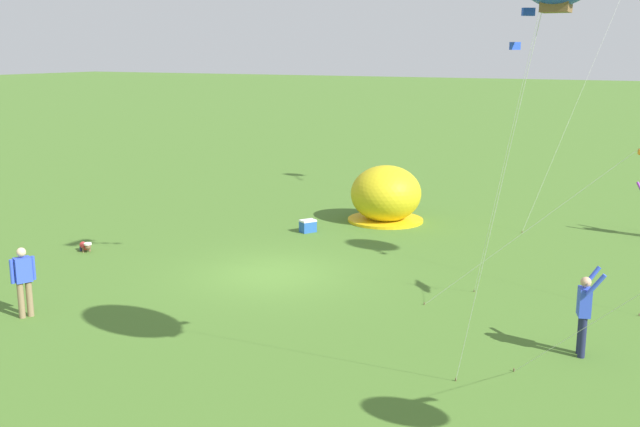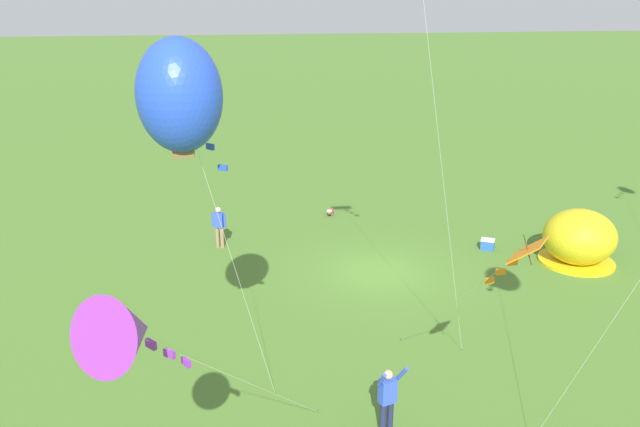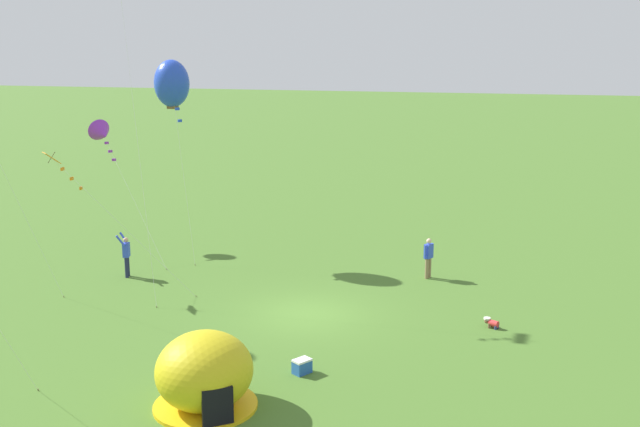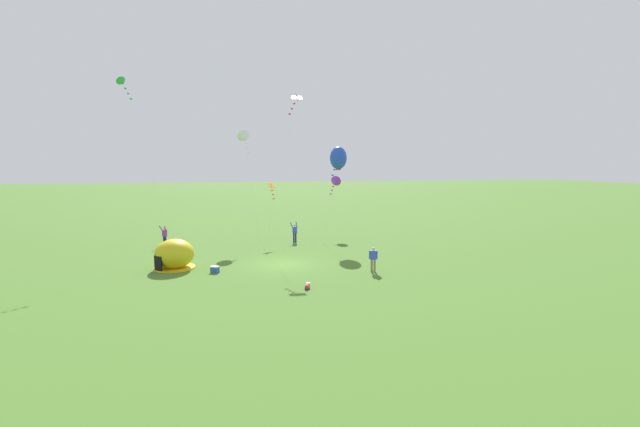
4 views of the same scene
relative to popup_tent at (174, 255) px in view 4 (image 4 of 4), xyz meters
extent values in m
plane|color=#477028|center=(7.73, -0.31, -1.00)|extent=(300.00, 300.00, 0.00)
ellipsoid|color=gold|center=(0.01, 0.01, 0.05)|extent=(2.70, 2.60, 2.10)
cylinder|color=yellow|center=(0.01, 0.01, -0.95)|extent=(2.81, 2.81, 0.10)
cube|color=black|center=(-0.96, -0.82, -0.45)|extent=(0.61, 0.69, 1.10)
cube|color=#2659B2|center=(2.84, -1.77, -0.81)|extent=(0.63, 0.57, 0.38)
cube|color=white|center=(2.84, -1.77, -0.59)|extent=(0.64, 0.59, 0.06)
cylinder|color=red|center=(8.34, -6.89, -0.83)|extent=(0.33, 0.38, 0.22)
sphere|color=brown|center=(8.44, -6.65, -0.80)|extent=(0.19, 0.19, 0.19)
cylinder|color=white|center=(8.44, -6.65, -0.71)|extent=(0.24, 0.24, 0.06)
cylinder|color=brown|center=(8.30, -6.74, -0.91)|extent=(0.07, 0.07, 0.17)
cylinder|color=brown|center=(8.48, -6.82, -0.91)|extent=(0.07, 0.07, 0.17)
cylinder|color=navy|center=(8.22, -6.97, -0.93)|extent=(0.09, 0.09, 0.13)
cylinder|color=navy|center=(8.36, -7.03, -0.93)|extent=(0.09, 0.09, 0.13)
cylinder|color=#1E2347|center=(-1.87, 8.80, -0.56)|extent=(0.15, 0.15, 0.88)
cylinder|color=#1E2347|center=(-2.03, 8.91, -0.56)|extent=(0.15, 0.15, 0.88)
cube|color=purple|center=(-1.95, 8.85, 0.18)|extent=(0.45, 0.41, 0.60)
sphere|color=beige|center=(-1.95, 8.85, 0.61)|extent=(0.22, 0.22, 0.22)
cylinder|color=purple|center=(-1.82, 8.58, 0.65)|extent=(0.24, 0.38, 0.50)
cylinder|color=purple|center=(-2.26, 8.88, 0.65)|extent=(0.33, 0.33, 0.50)
cylinder|color=#8C7251|center=(13.38, -3.71, -0.56)|extent=(0.15, 0.15, 0.88)
cylinder|color=#8C7251|center=(13.57, -3.79, -0.56)|extent=(0.15, 0.15, 0.88)
cube|color=blue|center=(13.47, -3.75, 0.18)|extent=(0.44, 0.37, 0.60)
sphere|color=beige|center=(13.47, -3.75, 0.61)|extent=(0.22, 0.22, 0.22)
cylinder|color=blue|center=(13.25, -3.64, 0.18)|extent=(0.09, 0.09, 0.58)
cylinder|color=blue|center=(13.70, -3.85, 0.18)|extent=(0.09, 0.09, 0.58)
cylinder|color=#1E2347|center=(9.71, 8.41, -0.56)|extent=(0.15, 0.15, 0.88)
cylinder|color=#1E2347|center=(9.90, 8.47, -0.56)|extent=(0.15, 0.15, 0.88)
cube|color=blue|center=(9.80, 8.44, 0.18)|extent=(0.43, 0.34, 0.60)
sphere|color=tan|center=(9.80, 8.44, 0.61)|extent=(0.22, 0.22, 0.22)
cylinder|color=blue|center=(9.51, 8.51, 0.65)|extent=(0.25, 0.38, 0.50)
cylinder|color=blue|center=(10.01, 8.67, 0.65)|extent=(0.14, 0.39, 0.50)
cylinder|color=silver|center=(8.04, 7.38, 1.64)|extent=(0.46, 5.85, 5.29)
cylinder|color=brown|center=(8.27, 4.46, -0.97)|extent=(0.03, 0.03, 0.06)
cube|color=orange|center=(7.82, 10.30, 4.28)|extent=(0.89, 0.90, 0.45)
cylinder|color=#332314|center=(7.82, 10.30, 4.29)|extent=(0.05, 0.37, 0.46)
cube|color=orange|center=(7.85, 9.86, 3.85)|extent=(0.20, 0.08, 0.12)
cube|color=orange|center=(7.88, 9.49, 3.49)|extent=(0.20, 0.08, 0.12)
cube|color=orange|center=(7.91, 9.11, 3.12)|extent=(0.21, 0.11, 0.12)
cylinder|color=silver|center=(6.05, 11.13, 3.99)|extent=(1.24, 3.59, 9.97)
cylinder|color=brown|center=(6.66, 9.34, -0.97)|extent=(0.03, 0.03, 0.06)
cone|color=white|center=(5.43, 12.92, 8.97)|extent=(1.68, 1.84, 1.59)
cube|color=white|center=(5.56, 12.55, 8.41)|extent=(0.21, 0.13, 0.12)
cube|color=white|center=(5.67, 12.23, 7.93)|extent=(0.20, 0.07, 0.12)
cube|color=white|center=(5.78, 11.91, 7.45)|extent=(0.20, 0.08, 0.12)
cylinder|color=silver|center=(8.38, 6.82, 5.69)|extent=(3.40, 3.06, 13.38)
cylinder|color=brown|center=(6.69, 5.29, -0.97)|extent=(0.03, 0.03, 0.06)
cube|color=red|center=(10.07, 8.34, 12.38)|extent=(0.98, 0.92, 0.39)
cylinder|color=#332314|center=(10.07, 8.34, 12.39)|extent=(0.26, 0.24, 0.74)
cube|color=red|center=(9.78, 8.08, 11.80)|extent=(0.17, 0.20, 0.12)
cube|color=red|center=(9.54, 7.86, 11.31)|extent=(0.16, 0.20, 0.12)
cube|color=red|center=(9.30, 7.64, 10.82)|extent=(0.20, 0.16, 0.12)
cylinder|color=silver|center=(-2.72, 7.06, 6.16)|extent=(4.42, 4.21, 14.32)
cylinder|color=brown|center=(-0.52, 4.96, -0.97)|extent=(0.03, 0.03, 0.06)
cone|color=green|center=(-4.93, 9.16, 13.32)|extent=(1.23, 1.23, 0.97)
cube|color=green|center=(-4.63, 8.88, 12.78)|extent=(0.16, 0.20, 0.12)
cube|color=green|center=(-4.38, 8.64, 12.32)|extent=(0.16, 0.20, 0.12)
cube|color=green|center=(-4.13, 8.41, 11.86)|extent=(0.20, 0.15, 0.12)
cylinder|color=silver|center=(13.08, 7.37, 2.97)|extent=(1.76, 1.76, 7.94)
cylinder|color=brown|center=(12.21, 6.49, -0.97)|extent=(0.03, 0.03, 0.06)
ellipsoid|color=blue|center=(13.96, 8.24, 6.94)|extent=(1.59, 1.59, 2.14)
cube|color=brown|center=(13.96, 8.24, 5.95)|extent=(0.40, 0.40, 0.29)
cube|color=blue|center=(13.69, 7.97, 6.35)|extent=(0.21, 0.14, 0.12)
cube|color=blue|center=(13.47, 7.75, 5.84)|extent=(0.17, 0.19, 0.12)
cube|color=blue|center=(13.24, 7.52, 5.34)|extent=(0.21, 0.15, 0.12)
cylinder|color=silver|center=(12.94, 9.94, 1.74)|extent=(3.39, 5.11, 5.48)
cylinder|color=brown|center=(11.25, 7.39, -0.97)|extent=(0.03, 0.03, 0.06)
cone|color=purple|center=(14.63, 12.49, 4.48)|extent=(1.56, 1.59, 1.31)
cube|color=purple|center=(14.39, 12.12, 4.05)|extent=(0.18, 0.19, 0.12)
cube|color=purple|center=(14.18, 11.81, 3.68)|extent=(0.19, 0.18, 0.12)
cube|color=purple|center=(13.97, 11.50, 3.31)|extent=(0.16, 0.20, 0.12)
camera|label=1|loc=(25.37, 10.31, 5.28)|focal=42.00mm
camera|label=2|loc=(13.28, 20.08, 8.69)|focal=35.00mm
camera|label=3|loc=(-16.76, -8.53, 8.38)|focal=42.00mm
camera|label=4|loc=(4.17, -31.11, 6.34)|focal=24.00mm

